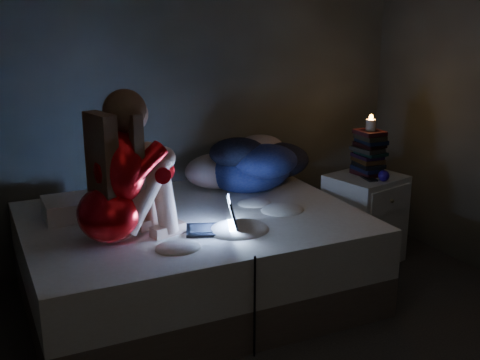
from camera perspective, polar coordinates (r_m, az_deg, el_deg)
wall_back at (r=4.49m, az=-5.60°, el=9.01°), size 3.60×0.02×2.60m
bed at (r=3.94m, az=-4.49°, el=-7.32°), size 2.08×1.56×0.57m
pillow at (r=3.93m, az=-15.10°, el=-2.49°), size 0.43×0.31×0.12m
woman at (r=3.31m, az=-12.64°, el=0.89°), size 0.61×0.49×0.87m
laptop at (r=3.53m, az=-2.77°, el=-3.29°), size 0.36×0.31×0.21m
clothes_pile at (r=4.36m, az=0.81°, el=1.84°), size 0.69×0.56×0.41m
nightstand at (r=4.58m, az=11.74°, el=-3.58°), size 0.59×0.55×0.66m
book_stack at (r=4.47m, az=12.20°, el=2.58°), size 0.19×0.25×0.34m
candle at (r=4.42m, az=12.36°, el=5.22°), size 0.07×0.07×0.08m
phone at (r=4.39m, az=11.93°, el=0.15°), size 0.12×0.16×0.01m
blue_orb at (r=4.34m, az=13.14°, el=0.34°), size 0.08×0.08×0.08m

